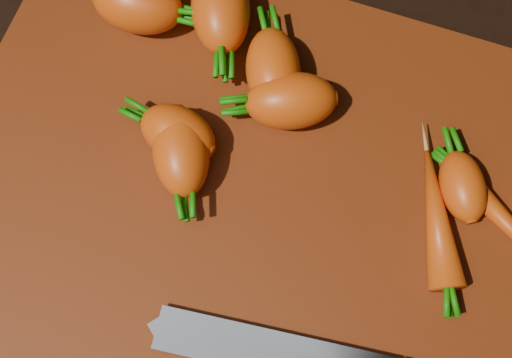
% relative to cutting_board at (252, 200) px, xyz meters
% --- Properties ---
extents(ground, '(2.00, 2.00, 0.01)m').
position_rel_cutting_board_xyz_m(ground, '(0.00, 0.00, -0.01)').
color(ground, black).
extents(cutting_board, '(0.50, 0.40, 0.01)m').
position_rel_cutting_board_xyz_m(cutting_board, '(0.00, 0.00, 0.00)').
color(cutting_board, maroon).
rests_on(cutting_board, ground).
extents(carrot_0, '(0.08, 0.06, 0.05)m').
position_rel_cutting_board_xyz_m(carrot_0, '(-0.14, 0.12, 0.03)').
color(carrot_0, '#D0480B').
rests_on(carrot_0, cutting_board).
extents(carrot_1, '(0.07, 0.05, 0.04)m').
position_rel_cutting_board_xyz_m(carrot_1, '(-0.07, 0.02, 0.03)').
color(carrot_1, '#D0480B').
rests_on(carrot_1, cutting_board).
extents(carrot_2, '(0.08, 0.10, 0.05)m').
position_rel_cutting_board_xyz_m(carrot_2, '(-0.08, 0.14, 0.03)').
color(carrot_2, '#D0480B').
rests_on(carrot_2, cutting_board).
extents(carrot_3, '(0.07, 0.09, 0.04)m').
position_rel_cutting_board_xyz_m(carrot_3, '(-0.02, 0.10, 0.03)').
color(carrot_3, '#D0480B').
rests_on(carrot_3, cutting_board).
extents(carrot_4, '(0.09, 0.07, 0.05)m').
position_rel_cutting_board_xyz_m(carrot_4, '(0.01, 0.08, 0.03)').
color(carrot_4, '#D0480B').
rests_on(carrot_4, cutting_board).
extents(carrot_6, '(0.06, 0.07, 0.03)m').
position_rel_cutting_board_xyz_m(carrot_6, '(0.15, 0.06, 0.02)').
color(carrot_6, '#D0480B').
rests_on(carrot_6, cutting_board).
extents(carrot_8, '(0.12, 0.08, 0.02)m').
position_rel_cutting_board_xyz_m(carrot_8, '(0.20, 0.04, 0.02)').
color(carrot_8, '#D0480B').
rests_on(carrot_8, cutting_board).
extents(carrot_9, '(0.07, 0.11, 0.03)m').
position_rel_cutting_board_xyz_m(carrot_9, '(0.14, 0.03, 0.02)').
color(carrot_9, '#D0480B').
rests_on(carrot_9, cutting_board).
extents(carrot_10, '(0.07, 0.09, 0.04)m').
position_rel_cutting_board_xyz_m(carrot_10, '(-0.06, 0.01, 0.03)').
color(carrot_10, '#D0480B').
rests_on(carrot_10, cutting_board).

